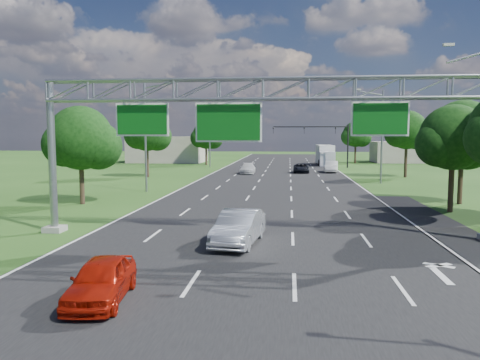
# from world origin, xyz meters

# --- Properties ---
(ground) EXTENTS (220.00, 220.00, 0.00)m
(ground) POSITION_xyz_m (0.00, 30.00, 0.00)
(ground) COLOR #204314
(ground) RESTS_ON ground
(road) EXTENTS (18.00, 180.00, 0.02)m
(road) POSITION_xyz_m (0.00, 30.00, 0.00)
(road) COLOR black
(road) RESTS_ON ground
(road_flare) EXTENTS (3.00, 30.00, 0.02)m
(road_flare) POSITION_xyz_m (10.20, 14.00, 0.00)
(road_flare) COLOR black
(road_flare) RESTS_ON ground
(sign_gantry) EXTENTS (23.50, 1.00, 9.56)m
(sign_gantry) POSITION_xyz_m (0.33, 12.00, 6.89)
(sign_gantry) COLOR gray
(sign_gantry) RESTS_ON ground
(traffic_signal) EXTENTS (12.21, 0.24, 7.00)m
(traffic_signal) POSITION_xyz_m (7.48, 65.00, 5.17)
(traffic_signal) COLOR black
(traffic_signal) RESTS_ON ground
(streetlight_l_near) EXTENTS (2.97, 0.22, 10.16)m
(streetlight_l_near) POSITION_xyz_m (-11.30, 30.00, 5.58)
(streetlight_l_near) COLOR gray
(streetlight_l_near) RESTS_ON ground
(streetlight_l_far) EXTENTS (2.97, 0.22, 10.16)m
(streetlight_l_far) POSITION_xyz_m (-11.30, 65.00, 5.58)
(streetlight_l_far) COLOR gray
(streetlight_l_far) RESTS_ON ground
(streetlight_r_mid) EXTENTS (2.97, 0.22, 10.16)m
(streetlight_r_mid) POSITION_xyz_m (11.30, 40.00, 5.58)
(streetlight_r_mid) COLOR gray
(streetlight_r_mid) RESTS_ON ground
(tree_verge_la) EXTENTS (5.76, 4.80, 7.40)m
(tree_verge_la) POSITION_xyz_m (-13.92, 22.04, 4.76)
(tree_verge_la) COLOR #2D2116
(tree_verge_la) RESTS_ON ground
(tree_verge_lb) EXTENTS (5.76, 4.80, 8.06)m
(tree_verge_lb) POSITION_xyz_m (-15.92, 45.04, 5.41)
(tree_verge_lb) COLOR #2D2116
(tree_verge_lb) RESTS_ON ground
(tree_verge_lc) EXTENTS (5.76, 4.80, 7.62)m
(tree_verge_lc) POSITION_xyz_m (-12.92, 70.04, 4.98)
(tree_verge_lc) COLOR #2D2116
(tree_verge_lc) RESTS_ON ground
(tree_verge_rd) EXTENTS (5.76, 4.80, 8.28)m
(tree_verge_rd) POSITION_xyz_m (16.08, 48.04, 5.63)
(tree_verge_rd) COLOR #2D2116
(tree_verge_rd) RESTS_ON ground
(tree_verge_re) EXTENTS (5.76, 4.80, 7.84)m
(tree_verge_re) POSITION_xyz_m (14.08, 78.04, 5.20)
(tree_verge_re) COLOR #2D2116
(tree_verge_re) RESTS_ON ground
(building_left) EXTENTS (14.00, 10.00, 5.00)m
(building_left) POSITION_xyz_m (-22.00, 78.00, 2.50)
(building_left) COLOR gray
(building_left) RESTS_ON ground
(building_right) EXTENTS (12.00, 9.00, 4.00)m
(building_right) POSITION_xyz_m (24.00, 82.00, 2.00)
(building_right) COLOR gray
(building_right) RESTS_ON ground
(red_coupe) EXTENTS (2.04, 4.15, 1.36)m
(red_coupe) POSITION_xyz_m (-4.24, 2.01, 0.68)
(red_coupe) COLOR #AA1707
(red_coupe) RESTS_ON ground
(silver_sedan) EXTENTS (2.33, 5.08, 1.62)m
(silver_sedan) POSITION_xyz_m (-0.79, 10.14, 0.81)
(silver_sedan) COLOR #B1B5BD
(silver_sedan) RESTS_ON ground
(car_queue_a) EXTENTS (2.05, 4.86, 1.40)m
(car_queue_a) POSITION_xyz_m (-3.99, 51.71, 0.70)
(car_queue_a) COLOR silver
(car_queue_a) RESTS_ON ground
(car_queue_b) EXTENTS (2.14, 4.61, 1.28)m
(car_queue_b) POSITION_xyz_m (3.30, 53.92, 0.64)
(car_queue_b) COLOR black
(car_queue_b) RESTS_ON ground
(car_queue_d) EXTENTS (2.28, 4.98, 1.58)m
(car_queue_d) POSITION_xyz_m (7.57, 55.22, 0.79)
(car_queue_d) COLOR silver
(car_queue_d) RESTS_ON ground
(box_truck) EXTENTS (2.97, 9.32, 3.49)m
(box_truck) POSITION_xyz_m (8.00, 72.33, 1.68)
(box_truck) COLOR silver
(box_truck) RESTS_ON ground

